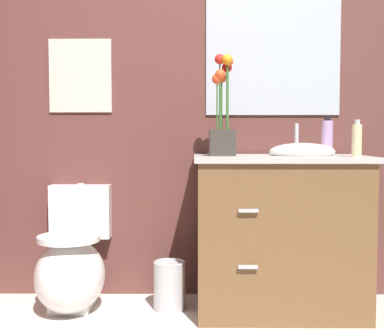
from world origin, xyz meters
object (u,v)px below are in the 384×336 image
(flower_vase, at_px, (223,119))
(wall_mirror, at_px, (273,56))
(soap_bottle, at_px, (327,137))
(lotion_bottle, at_px, (357,140))
(trash_bin, at_px, (170,285))
(toilet, at_px, (72,266))
(wall_poster, at_px, (80,76))
(vanity_cabinet, at_px, (280,232))

(flower_vase, relative_size, wall_mirror, 0.69)
(soap_bottle, bearing_deg, lotion_bottle, -65.52)
(flower_vase, xyz_separation_m, wall_mirror, (0.32, 0.32, 0.39))
(soap_bottle, bearing_deg, trash_bin, -179.09)
(toilet, bearing_deg, wall_poster, 90.00)
(wall_poster, bearing_deg, wall_mirror, 0.00)
(flower_vase, bearing_deg, vanity_cabinet, 4.65)
(trash_bin, relative_size, wall_poster, 0.62)
(wall_poster, distance_m, wall_mirror, 1.16)
(toilet, distance_m, wall_poster, 1.12)
(vanity_cabinet, xyz_separation_m, trash_bin, (-0.61, 0.03, -0.31))
(toilet, distance_m, flower_vase, 1.17)
(toilet, distance_m, vanity_cabinet, 1.18)
(vanity_cabinet, distance_m, wall_mirror, 1.05)
(soap_bottle, bearing_deg, vanity_cabinet, -171.26)
(vanity_cabinet, height_order, wall_poster, wall_poster)
(trash_bin, bearing_deg, wall_mirror, 23.72)
(wall_poster, height_order, wall_mirror, wall_mirror)
(toilet, height_order, wall_poster, wall_poster)
(vanity_cabinet, distance_m, flower_vase, 0.70)
(trash_bin, distance_m, wall_poster, 1.34)
(lotion_bottle, distance_m, trash_bin, 1.29)
(toilet, xyz_separation_m, wall_poster, (-0.00, 0.27, 1.09))
(toilet, bearing_deg, wall_mirror, 13.03)
(lotion_bottle, relative_size, trash_bin, 0.70)
(trash_bin, bearing_deg, vanity_cabinet, -2.48)
(lotion_bottle, distance_m, wall_poster, 1.63)
(vanity_cabinet, relative_size, flower_vase, 1.91)
(toilet, relative_size, soap_bottle, 3.20)
(vanity_cabinet, bearing_deg, wall_poster, 165.76)
(flower_vase, height_order, soap_bottle, flower_vase)
(flower_vase, distance_m, wall_poster, 0.94)
(lotion_bottle, xyz_separation_m, wall_poster, (-1.52, 0.47, 0.38))
(toilet, height_order, wall_mirror, wall_mirror)
(vanity_cabinet, relative_size, trash_bin, 3.85)
(flower_vase, xyz_separation_m, trash_bin, (-0.29, 0.05, -0.93))
(toilet, xyz_separation_m, vanity_cabinet, (1.16, -0.03, 0.20))
(flower_vase, xyz_separation_m, lotion_bottle, (0.68, -0.15, -0.11))
(soap_bottle, height_order, wall_mirror, wall_mirror)
(wall_mirror, bearing_deg, toilet, -166.97)
(flower_vase, bearing_deg, toilet, 176.42)
(toilet, relative_size, flower_vase, 1.26)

